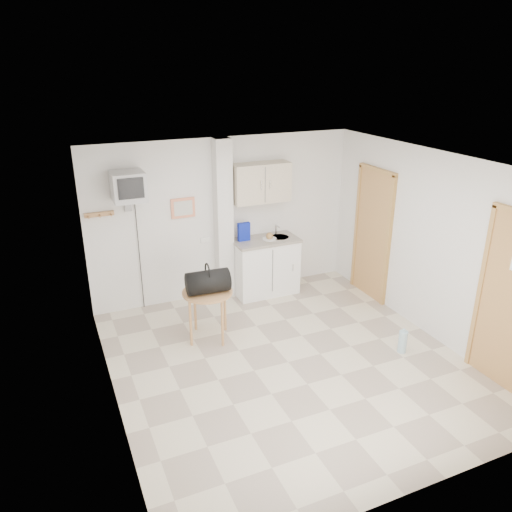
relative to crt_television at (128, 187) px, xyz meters
name	(u,v)px	position (x,y,z in m)	size (l,w,h in m)	color
ground	(288,362)	(1.45, -2.02, -1.94)	(4.50, 4.50, 0.00)	beige
room_envelope	(306,243)	(1.69, -1.93, -0.40)	(4.24, 4.54, 2.55)	white
kitchenette	(264,245)	(2.02, -0.02, -1.13)	(1.03, 0.58, 2.10)	white
crt_television	(128,187)	(0.00, 0.00, 0.00)	(0.44, 0.45, 2.15)	slate
round_table	(208,297)	(0.73, -1.05, -1.32)	(0.67, 0.67, 0.70)	#AC8248
duffel_bag	(208,282)	(0.73, -1.09, -1.08)	(0.57, 0.34, 0.41)	black
water_bottle	(403,342)	(2.92, -2.40, -1.78)	(0.11, 0.11, 0.34)	#9FC5D3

